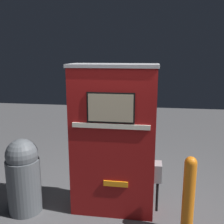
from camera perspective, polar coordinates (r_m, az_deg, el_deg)
name	(u,v)px	position (r m, az deg, el deg)	size (l,w,h in m)	color
ground_plane	(111,218)	(3.56, -0.26, -22.09)	(14.00, 14.00, 0.00)	#4C4C4F
gas_pump	(113,141)	(3.30, 0.31, -6.27)	(1.14, 0.45, 1.91)	maroon
safety_bollard	(189,194)	(3.18, 16.35, -16.78)	(0.14, 0.14, 0.94)	orange
trash_bin	(23,175)	(3.63, -18.73, -12.92)	(0.43, 0.43, 0.98)	#51565B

